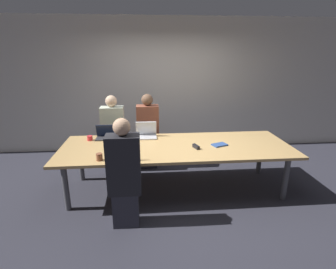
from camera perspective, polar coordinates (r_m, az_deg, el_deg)
ground_plane at (r=4.32m, az=1.70°, el=-11.66°), size 24.00×24.00×0.00m
curtain_wall at (r=5.72m, az=-0.45°, el=10.52°), size 12.00×0.06×2.80m
conference_table at (r=4.03m, az=1.78°, el=-3.15°), size 3.49×1.26×0.74m
laptop_far_midleft at (r=4.40m, az=-4.76°, el=0.40°), size 0.35×0.26×0.26m
person_far_midleft at (r=4.85m, az=-4.38°, el=0.38°), size 0.40×0.24×1.39m
laptop_near_left at (r=3.53m, az=-10.30°, el=-4.43°), size 0.34×0.22×0.23m
person_near_left at (r=3.26m, az=-9.49°, el=-8.81°), size 0.40×0.24×1.39m
cup_near_left at (r=3.58m, az=-14.71°, el=-4.74°), size 0.08×0.08×0.10m
laptop_far_left at (r=4.44m, az=-13.11°, el=0.03°), size 0.36×0.22×0.23m
person_far_left at (r=4.82m, az=-11.81°, el=-0.11°), size 0.40×0.24×1.39m
cup_far_left at (r=4.41m, az=-16.65°, el=-0.75°), size 0.09×0.09×0.08m
bottle_far_left at (r=4.30m, az=-9.24°, el=-0.03°), size 0.07×0.07×0.20m
stapler at (r=3.92m, az=6.12°, el=-2.64°), size 0.09×0.16×0.05m
notebook at (r=4.09m, az=11.15°, el=-2.20°), size 0.26×0.22×0.02m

